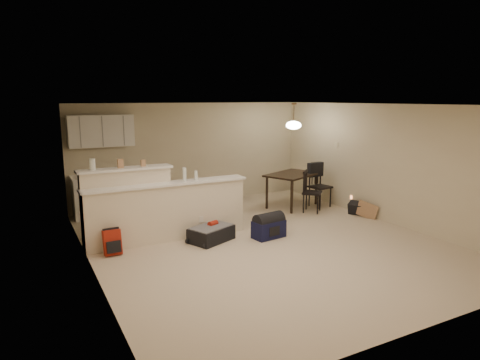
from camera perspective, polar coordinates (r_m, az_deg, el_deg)
room at (r=7.70m, az=3.08°, el=0.66°), size 7.00×7.02×2.50m
breakfast_bar at (r=8.04m, az=-11.50°, el=-3.80°), size 3.08×0.58×1.39m
upper_cabinets at (r=9.99m, az=-18.05°, el=6.25°), size 1.40×0.34×0.70m
kitchen_counter at (r=10.11m, az=-16.32°, el=-1.93°), size 1.80×0.60×0.90m
thermostat at (r=10.64m, az=12.72°, el=4.60°), size 0.02×0.12×0.12m
jar at (r=7.79m, az=-19.09°, el=1.98°), size 0.10×0.10×0.20m
cereal_box at (r=7.87m, az=-15.65°, el=2.12°), size 0.10×0.07×0.16m
small_box at (r=7.97m, az=-12.79°, el=2.21°), size 0.08×0.06×0.12m
bottle_a at (r=8.01m, az=-7.41°, el=0.77°), size 0.07×0.07×0.26m
bottle_b at (r=8.10m, az=-5.89°, el=0.62°), size 0.06×0.06×0.18m
dining_table at (r=10.44m, az=6.99°, el=0.33°), size 1.54×1.31×0.82m
pendant_lamp at (r=10.29m, az=7.15°, el=7.31°), size 0.36×0.36×0.62m
dining_chair_near at (r=10.04m, az=9.61°, el=-1.51°), size 0.59×0.59×0.97m
dining_chair_far at (r=10.56m, az=10.65°, el=-0.73°), size 0.51×0.49×1.05m
suitcase at (r=8.01m, az=-3.85°, el=-7.19°), size 0.93×0.78×0.27m
red_backpack at (r=7.62m, az=-16.67°, el=-7.96°), size 0.29×0.18×0.43m
navy_duffel at (r=8.18m, az=3.85°, el=-6.55°), size 0.65×0.41×0.33m
black_daypack at (r=10.10m, az=15.26°, el=-3.67°), size 0.35×0.39×0.29m
cardboard_sheet at (r=9.86m, az=16.60°, el=-3.91°), size 0.19×0.44×0.35m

